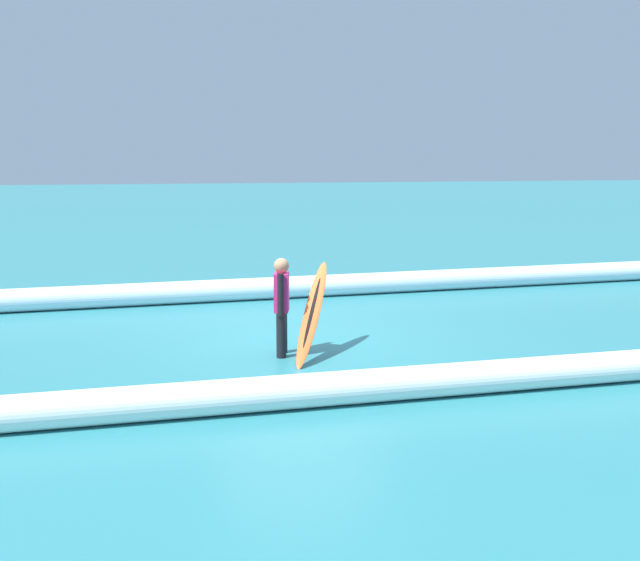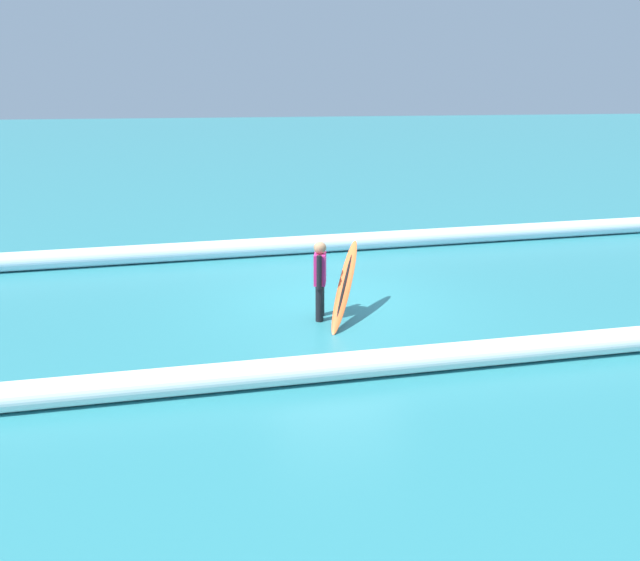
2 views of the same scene
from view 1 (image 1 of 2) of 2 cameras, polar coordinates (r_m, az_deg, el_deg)
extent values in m
plane|color=teal|center=(12.25, -1.34, -4.38)|extent=(147.27, 147.27, 0.00)
cylinder|color=black|center=(11.44, -2.74, -3.70)|extent=(0.14, 0.14, 0.65)
cylinder|color=black|center=(11.16, -2.84, -4.01)|extent=(0.14, 0.14, 0.65)
cube|color=#D82672|center=(11.18, -2.82, -0.85)|extent=(0.28, 0.38, 0.55)
sphere|color=#AB7A55|center=(11.12, -2.83, 1.08)|extent=(0.22, 0.22, 0.22)
cylinder|color=black|center=(11.39, -2.74, -0.67)|extent=(0.09, 0.14, 0.61)
cylinder|color=black|center=(10.97, -2.89, -1.05)|extent=(0.09, 0.10, 0.60)
ellipsoid|color=#E55926|center=(11.21, -0.58, -2.35)|extent=(0.94, 1.55, 1.29)
ellipsoid|color=black|center=(11.21, -0.58, -2.33)|extent=(0.66, 1.20, 1.04)
cylinder|color=white|center=(16.33, 3.19, -0.23)|extent=(25.93, 1.56, 0.44)
cylinder|color=white|center=(8.91, -3.98, -8.23)|extent=(25.38, 0.76, 0.40)
camera|label=2|loc=(1.34, -4.41, 68.13)|focal=34.58mm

